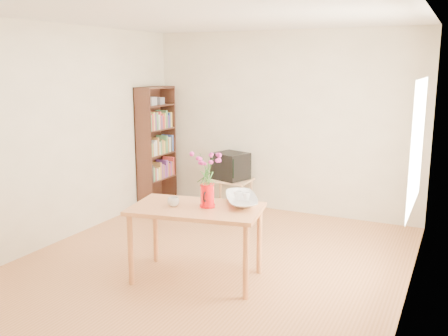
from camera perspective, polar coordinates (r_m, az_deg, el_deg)
The scene contains 11 objects.
room at distance 5.18m, azimuth -1.13°, elevation 2.64°, with size 4.50×4.50×4.50m.
table at distance 4.95m, azimuth -3.18°, elevation -5.49°, with size 1.38×0.94×0.75m.
tv_stand at distance 7.41m, azimuth 0.75°, elevation -1.80°, with size 0.60×0.45×0.46m.
bookshelf at distance 7.68m, azimuth -7.72°, elevation 2.03°, with size 0.28×0.70×1.80m.
pitcher at distance 4.89m, azimuth -1.91°, elevation -3.26°, with size 0.15×0.23×0.23m.
flowers at distance 4.82m, azimuth -1.94°, elevation 0.23°, with size 0.27×0.27×0.38m, color #F038B0, non-canonical shape.
mug at distance 4.95m, azimuth -5.80°, elevation -3.86°, with size 0.11×0.11×0.09m, color white.
bowl at distance 5.00m, azimuth 2.01°, elevation -1.66°, with size 0.45×0.45×0.43m, color white.
teacup_a at distance 5.02m, azimuth 1.59°, elevation -2.07°, with size 0.08×0.08×0.07m, color white.
teacup_b at distance 5.01m, azimuth 2.57°, elevation -2.15°, with size 0.07×0.07×0.06m, color white.
television at distance 7.36m, azimuth 0.80°, elevation 0.29°, with size 0.56×0.54×0.39m.
Camera 1 is at (2.35, -4.56, 2.12)m, focal length 40.00 mm.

